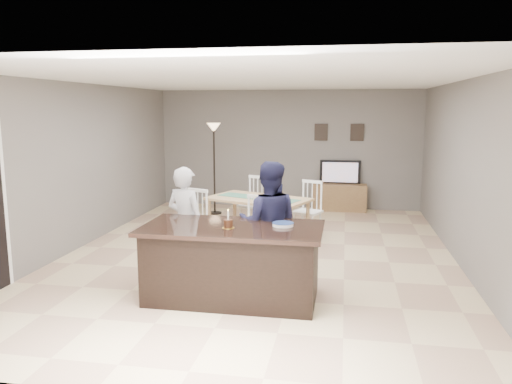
% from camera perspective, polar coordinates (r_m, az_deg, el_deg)
% --- Properties ---
extents(floor, '(8.00, 8.00, 0.00)m').
position_cam_1_polar(floor, '(7.90, 0.26, -7.27)').
color(floor, '#DABC8B').
rests_on(floor, ground).
extents(room_shell, '(8.00, 8.00, 8.00)m').
position_cam_1_polar(room_shell, '(7.59, 0.27, 4.95)').
color(room_shell, slate).
rests_on(room_shell, floor).
extents(kitchen_island, '(2.15, 1.10, 0.90)m').
position_cam_1_polar(kitchen_island, '(6.08, -2.69, -8.01)').
color(kitchen_island, black).
rests_on(kitchen_island, floor).
extents(tv_console, '(1.20, 0.40, 0.60)m').
position_cam_1_polar(tv_console, '(11.39, 9.50, -0.61)').
color(tv_console, brown).
rests_on(tv_console, floor).
extents(television, '(0.91, 0.12, 0.53)m').
position_cam_1_polar(television, '(11.38, 9.58, 2.24)').
color(television, black).
rests_on(television, tv_console).
extents(tv_screen_glow, '(0.78, 0.00, 0.78)m').
position_cam_1_polar(tv_screen_glow, '(11.30, 9.58, 2.23)').
color(tv_screen_glow, '#D56017').
rests_on(tv_screen_glow, tv_console).
extents(picture_frames, '(1.10, 0.02, 0.38)m').
position_cam_1_polar(picture_frames, '(11.44, 9.47, 6.75)').
color(picture_frames, black).
rests_on(picture_frames, room_shell).
extents(woman, '(0.65, 0.53, 1.53)m').
position_cam_1_polar(woman, '(6.77, -8.06, -3.55)').
color(woman, '#B6B6BA').
rests_on(woman, floor).
extents(man, '(0.82, 0.66, 1.63)m').
position_cam_1_polar(man, '(6.44, 1.46, -3.67)').
color(man, '#181834').
rests_on(man, floor).
extents(birthday_cake, '(0.15, 0.15, 0.22)m').
position_cam_1_polar(birthday_cake, '(5.86, -3.19, -3.62)').
color(birthday_cake, gold).
rests_on(birthday_cake, kitchen_island).
extents(plate_stack, '(0.26, 0.26, 0.04)m').
position_cam_1_polar(plate_stack, '(5.97, 3.10, -3.71)').
color(plate_stack, white).
rests_on(plate_stack, kitchen_island).
extents(dining_table, '(2.17, 2.33, 1.02)m').
position_cam_1_polar(dining_table, '(8.49, 0.25, -1.57)').
color(dining_table, '#9F7D56').
rests_on(dining_table, floor).
extents(floor_lamp, '(0.30, 0.30, 1.97)m').
position_cam_1_polar(floor_lamp, '(10.78, -4.83, 5.51)').
color(floor_lamp, black).
rests_on(floor_lamp, floor).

